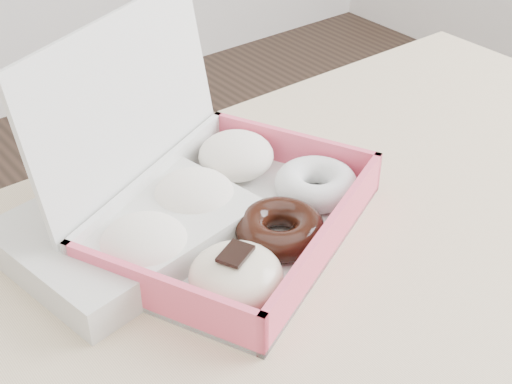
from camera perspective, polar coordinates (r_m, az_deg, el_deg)
table at (r=0.77m, az=7.93°, el=-12.49°), size 1.20×0.80×0.75m
donut_box at (r=0.77m, az=-2.92°, el=-0.88°), size 0.38×0.36×0.22m
newspapers at (r=0.77m, az=-10.31°, el=-2.85°), size 0.27×0.23×0.04m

